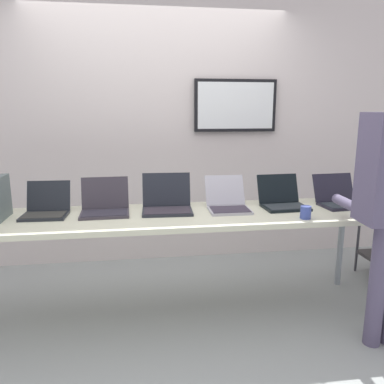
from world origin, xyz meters
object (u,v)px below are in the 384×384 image
at_px(laptop_station_0, 46,208).
at_px(coffee_mug, 306,212).
at_px(laptop_station_2, 167,203).
at_px(laptop_station_5, 340,198).
at_px(laptop_station_1, 105,206).
at_px(laptop_station_3, 228,202).
at_px(laptop_station_4, 282,200).
at_px(workbench, 169,221).

height_order(laptop_station_0, coffee_mug, laptop_station_0).
relative_size(laptop_station_2, laptop_station_5, 1.03).
height_order(laptop_station_1, laptop_station_5, laptop_station_1).
bearing_deg(laptop_station_1, laptop_station_0, 179.63).
xyz_separation_m(laptop_station_2, laptop_station_5, (1.41, -0.03, -0.01)).
xyz_separation_m(laptop_station_1, laptop_station_3, (0.94, -0.01, -0.00)).
distance_m(laptop_station_0, laptop_station_1, 0.42).
height_order(laptop_station_1, laptop_station_4, laptop_station_1).
bearing_deg(workbench, laptop_station_2, 92.51).
xyz_separation_m(laptop_station_3, laptop_station_4, (0.45, 0.01, 0.00)).
height_order(laptop_station_4, coffee_mug, laptop_station_4).
relative_size(laptop_station_2, laptop_station_3, 1.01).
height_order(laptop_station_5, coffee_mug, laptop_station_5).
distance_m(laptop_station_2, laptop_station_4, 0.92).
bearing_deg(laptop_station_3, laptop_station_0, 179.28).
relative_size(laptop_station_2, coffee_mug, 4.25).
bearing_deg(laptop_station_4, laptop_station_2, 178.98).
height_order(laptop_station_1, laptop_station_3, laptop_station_1).
height_order(workbench, coffee_mug, coffee_mug).
bearing_deg(laptop_station_5, laptop_station_1, 179.42).
bearing_deg(laptop_station_4, laptop_station_1, 179.73).
distance_m(workbench, laptop_station_2, 0.16).
bearing_deg(workbench, coffee_mug, -14.60).
distance_m(laptop_station_1, coffee_mug, 1.47).
xyz_separation_m(laptop_station_0, laptop_station_2, (0.89, 0.01, 0.01)).
distance_m(laptop_station_2, laptop_station_3, 0.47).
height_order(workbench, laptop_station_2, laptop_station_2).
bearing_deg(laptop_station_3, coffee_mug, -34.33).
distance_m(workbench, laptop_station_5, 1.41).
xyz_separation_m(laptop_station_0, coffee_mug, (1.86, -0.35, -0.01)).
bearing_deg(laptop_station_1, workbench, -11.99).
bearing_deg(laptop_station_4, laptop_station_0, 179.71).
bearing_deg(laptop_station_0, laptop_station_2, 0.46).
distance_m(laptop_station_1, laptop_station_2, 0.47).
xyz_separation_m(laptop_station_2, laptop_station_4, (0.92, -0.02, -0.01)).
xyz_separation_m(laptop_station_1, laptop_station_5, (1.88, -0.02, -0.00)).
relative_size(laptop_station_0, laptop_station_5, 0.86).
bearing_deg(laptop_station_2, laptop_station_1, -178.79).
relative_size(laptop_station_2, laptop_station_4, 1.09).
bearing_deg(coffee_mug, laptop_station_1, 166.26).
bearing_deg(laptop_station_5, laptop_station_2, 178.83).
height_order(laptop_station_2, laptop_station_3, laptop_station_2).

